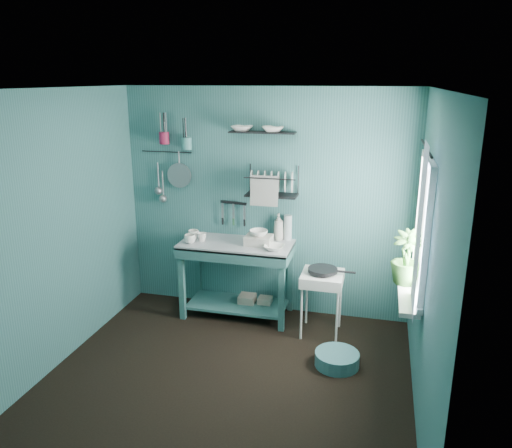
% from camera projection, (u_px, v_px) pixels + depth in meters
% --- Properties ---
extents(floor, '(3.20, 3.20, 0.00)m').
position_uv_depth(floor, '(227.00, 378.00, 4.45)').
color(floor, black).
rests_on(floor, ground).
extents(ceiling, '(3.20, 3.20, 0.00)m').
position_uv_depth(ceiling, '(222.00, 89.00, 3.75)').
color(ceiling, silver).
rests_on(ceiling, ground).
extents(wall_back, '(3.20, 0.00, 3.20)m').
position_uv_depth(wall_back, '(266.00, 203.00, 5.50)').
color(wall_back, '#326666').
rests_on(wall_back, ground).
extents(wall_front, '(3.20, 0.00, 3.20)m').
position_uv_depth(wall_front, '(141.00, 333.00, 2.71)').
color(wall_front, '#326666').
rests_on(wall_front, ground).
extents(wall_left, '(0.00, 3.00, 3.00)m').
position_uv_depth(wall_left, '(55.00, 232.00, 4.48)').
color(wall_left, '#326666').
rests_on(wall_left, ground).
extents(wall_right, '(0.00, 3.00, 3.00)m').
position_uv_depth(wall_right, '(429.00, 263.00, 3.72)').
color(wall_right, '#326666').
rests_on(wall_right, ground).
extents(work_counter, '(1.25, 0.69, 0.86)m').
position_uv_depth(work_counter, '(237.00, 279.00, 5.55)').
color(work_counter, '#2E6260').
rests_on(work_counter, floor).
extents(mug_left, '(0.12, 0.12, 0.10)m').
position_uv_depth(mug_left, '(190.00, 239.00, 5.38)').
color(mug_left, white).
rests_on(mug_left, work_counter).
extents(mug_mid, '(0.14, 0.14, 0.09)m').
position_uv_depth(mug_mid, '(202.00, 237.00, 5.45)').
color(mug_mid, white).
rests_on(mug_mid, work_counter).
extents(mug_right, '(0.17, 0.17, 0.10)m').
position_uv_depth(mug_right, '(194.00, 234.00, 5.53)').
color(mug_right, white).
rests_on(mug_right, work_counter).
extents(wash_tub, '(0.28, 0.22, 0.10)m').
position_uv_depth(wash_tub, '(259.00, 240.00, 5.34)').
color(wash_tub, beige).
rests_on(wash_tub, work_counter).
extents(tub_bowl, '(0.20, 0.19, 0.06)m').
position_uv_depth(tub_bowl, '(259.00, 233.00, 5.31)').
color(tub_bowl, white).
rests_on(tub_bowl, wash_tub).
extents(soap_bottle, '(0.11, 0.12, 0.30)m').
position_uv_depth(soap_bottle, '(278.00, 227.00, 5.47)').
color(soap_bottle, beige).
rests_on(soap_bottle, work_counter).
extents(water_bottle, '(0.09, 0.09, 0.28)m').
position_uv_depth(water_bottle, '(288.00, 228.00, 5.47)').
color(water_bottle, silver).
rests_on(water_bottle, work_counter).
extents(counter_bowl, '(0.22, 0.22, 0.05)m').
position_uv_depth(counter_bowl, '(274.00, 248.00, 5.17)').
color(counter_bowl, white).
rests_on(counter_bowl, work_counter).
extents(hotplate_stand, '(0.47, 0.47, 0.67)m').
position_uv_depth(hotplate_stand, '(321.00, 303.00, 5.16)').
color(hotplate_stand, white).
rests_on(hotplate_stand, floor).
extents(frying_pan, '(0.30, 0.30, 0.03)m').
position_uv_depth(frying_pan, '(323.00, 270.00, 5.06)').
color(frying_pan, black).
rests_on(frying_pan, hotplate_stand).
extents(knife_strip, '(0.32, 0.07, 0.03)m').
position_uv_depth(knife_strip, '(233.00, 203.00, 5.56)').
color(knife_strip, black).
rests_on(knife_strip, wall_back).
extents(dish_rack, '(0.58, 0.33, 0.32)m').
position_uv_depth(dish_rack, '(272.00, 181.00, 5.28)').
color(dish_rack, black).
rests_on(dish_rack, wall_back).
extents(upper_shelf, '(0.70, 0.20, 0.01)m').
position_uv_depth(upper_shelf, '(262.00, 132.00, 5.19)').
color(upper_shelf, black).
rests_on(upper_shelf, wall_back).
extents(shelf_bowl_left, '(0.23, 0.23, 0.06)m').
position_uv_depth(shelf_bowl_left, '(242.00, 131.00, 5.24)').
color(shelf_bowl_left, white).
rests_on(shelf_bowl_left, upper_shelf).
extents(shelf_bowl_right, '(0.27, 0.27, 0.06)m').
position_uv_depth(shelf_bowl_right, '(273.00, 130.00, 5.15)').
color(shelf_bowl_right, white).
rests_on(shelf_bowl_right, upper_shelf).
extents(utensil_cup_magenta, '(0.11, 0.11, 0.13)m').
position_uv_depth(utensil_cup_magenta, '(164.00, 138.00, 5.50)').
color(utensil_cup_magenta, maroon).
rests_on(utensil_cup_magenta, wall_back).
extents(utensil_cup_teal, '(0.11, 0.11, 0.13)m').
position_uv_depth(utensil_cup_teal, '(187.00, 143.00, 5.45)').
color(utensil_cup_teal, teal).
rests_on(utensil_cup_teal, wall_back).
extents(colander, '(0.28, 0.03, 0.28)m').
position_uv_depth(colander, '(179.00, 175.00, 5.61)').
color(colander, gray).
rests_on(colander, wall_back).
extents(ladle_outer, '(0.01, 0.01, 0.30)m').
position_uv_depth(ladle_outer, '(158.00, 176.00, 5.69)').
color(ladle_outer, gray).
rests_on(ladle_outer, wall_back).
extents(ladle_inner, '(0.01, 0.01, 0.30)m').
position_uv_depth(ladle_inner, '(163.00, 184.00, 5.70)').
color(ladle_inner, gray).
rests_on(ladle_inner, wall_back).
extents(hook_rail, '(0.60, 0.01, 0.01)m').
position_uv_depth(hook_rail, '(167.00, 152.00, 5.59)').
color(hook_rail, black).
rests_on(hook_rail, wall_back).
extents(window_glass, '(0.00, 1.10, 1.10)m').
position_uv_depth(window_glass, '(424.00, 227.00, 4.10)').
color(window_glass, white).
rests_on(window_glass, wall_right).
extents(windowsill, '(0.16, 0.95, 0.04)m').
position_uv_depth(windowsill, '(408.00, 292.00, 4.29)').
color(windowsill, white).
rests_on(windowsill, wall_right).
extents(curtain, '(0.00, 1.35, 1.35)m').
position_uv_depth(curtain, '(419.00, 231.00, 3.83)').
color(curtain, white).
rests_on(curtain, wall_right).
extents(curtain_rod, '(0.02, 1.05, 0.02)m').
position_uv_depth(curtain_rod, '(426.00, 148.00, 3.93)').
color(curtain_rod, black).
rests_on(curtain_rod, wall_right).
extents(potted_plant, '(0.29, 0.29, 0.48)m').
position_uv_depth(potted_plant, '(407.00, 258.00, 4.36)').
color(potted_plant, '#376F2C').
rests_on(potted_plant, windowsill).
extents(storage_tin_large, '(0.18, 0.18, 0.22)m').
position_uv_depth(storage_tin_large, '(247.00, 304.00, 5.66)').
color(storage_tin_large, gray).
rests_on(storage_tin_large, floor).
extents(storage_tin_small, '(0.15, 0.15, 0.20)m').
position_uv_depth(storage_tin_small, '(265.00, 306.00, 5.65)').
color(storage_tin_small, gray).
rests_on(storage_tin_small, floor).
extents(floor_basin, '(0.41, 0.41, 0.13)m').
position_uv_depth(floor_basin, '(337.00, 359.00, 4.64)').
color(floor_basin, teal).
rests_on(floor_basin, floor).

